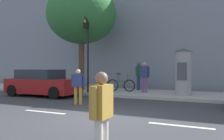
{
  "coord_description": "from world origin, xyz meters",
  "views": [
    {
      "loc": [
        3.72,
        -6.98,
        1.62
      ],
      "look_at": [
        -0.68,
        2.0,
        1.5
      ],
      "focal_mm": 40.02,
      "sensor_mm": 36.0,
      "label": 1
    }
  ],
  "objects_px": {
    "traffic_light": "(87,41)",
    "street_tree": "(81,14)",
    "parked_car_dark": "(43,83)",
    "pedestrian_in_dark_shirt": "(145,75)",
    "pedestrian_with_backpack": "(139,73)",
    "pedestrian_in_light_jacket": "(78,84)",
    "pedestrian_near_pole": "(101,111)",
    "bicycle_leaning": "(121,85)",
    "poster_column": "(183,71)"
  },
  "relations": [
    {
      "from": "street_tree",
      "to": "parked_car_dark",
      "type": "height_order",
      "value": "street_tree"
    },
    {
      "from": "poster_column",
      "to": "street_tree",
      "type": "xyz_separation_m",
      "value": [
        -6.5,
        0.27,
        3.62
      ]
    },
    {
      "from": "bicycle_leaning",
      "to": "parked_car_dark",
      "type": "bearing_deg",
      "value": -139.18
    },
    {
      "from": "pedestrian_in_light_jacket",
      "to": "poster_column",
      "type": "bearing_deg",
      "value": 49.29
    },
    {
      "from": "pedestrian_near_pole",
      "to": "pedestrian_in_light_jacket",
      "type": "bearing_deg",
      "value": 127.09
    },
    {
      "from": "pedestrian_near_pole",
      "to": "pedestrian_with_backpack",
      "type": "bearing_deg",
      "value": 107.08
    },
    {
      "from": "pedestrian_in_light_jacket",
      "to": "street_tree",
      "type": "bearing_deg",
      "value": 121.47
    },
    {
      "from": "poster_column",
      "to": "pedestrian_in_dark_shirt",
      "type": "xyz_separation_m",
      "value": [
        -2.27,
        0.43,
        -0.23
      ]
    },
    {
      "from": "street_tree",
      "to": "pedestrian_in_light_jacket",
      "type": "xyz_separation_m",
      "value": [
        2.8,
        -4.57,
        -4.14
      ]
    },
    {
      "from": "pedestrian_near_pole",
      "to": "bicycle_leaning",
      "type": "distance_m",
      "value": 11.07
    },
    {
      "from": "pedestrian_near_pole",
      "to": "street_tree",
      "type": "bearing_deg",
      "value": 124.62
    },
    {
      "from": "street_tree",
      "to": "pedestrian_with_backpack",
      "type": "bearing_deg",
      "value": 24.3
    },
    {
      "from": "pedestrian_in_light_jacket",
      "to": "pedestrian_in_dark_shirt",
      "type": "relative_size",
      "value": 0.87
    },
    {
      "from": "pedestrian_in_light_jacket",
      "to": "bicycle_leaning",
      "type": "xyz_separation_m",
      "value": [
        -0.09,
        4.77,
        -0.35
      ]
    },
    {
      "from": "poster_column",
      "to": "traffic_light",
      "type": "bearing_deg",
      "value": -167.66
    },
    {
      "from": "pedestrian_in_light_jacket",
      "to": "pedestrian_near_pole",
      "type": "xyz_separation_m",
      "value": [
        4.13,
        -5.46,
        0.0
      ]
    },
    {
      "from": "traffic_light",
      "to": "pedestrian_near_pole",
      "type": "xyz_separation_m",
      "value": [
        5.64,
        -8.62,
        -2.23
      ]
    },
    {
      "from": "pedestrian_in_light_jacket",
      "to": "pedestrian_in_dark_shirt",
      "type": "distance_m",
      "value": 4.95
    },
    {
      "from": "poster_column",
      "to": "pedestrian_with_backpack",
      "type": "bearing_deg",
      "value": 150.06
    },
    {
      "from": "street_tree",
      "to": "pedestrian_in_light_jacket",
      "type": "distance_m",
      "value": 6.77
    },
    {
      "from": "traffic_light",
      "to": "poster_column",
      "type": "bearing_deg",
      "value": 12.34
    },
    {
      "from": "traffic_light",
      "to": "pedestrian_with_backpack",
      "type": "relative_size",
      "value": 2.46
    },
    {
      "from": "poster_column",
      "to": "pedestrian_in_light_jacket",
      "type": "relative_size",
      "value": 1.63
    },
    {
      "from": "pedestrian_in_dark_shirt",
      "to": "bicycle_leaning",
      "type": "distance_m",
      "value": 1.65
    },
    {
      "from": "pedestrian_in_light_jacket",
      "to": "pedestrian_with_backpack",
      "type": "distance_m",
      "value": 6.13
    },
    {
      "from": "pedestrian_in_light_jacket",
      "to": "bicycle_leaning",
      "type": "height_order",
      "value": "pedestrian_in_light_jacket"
    },
    {
      "from": "poster_column",
      "to": "pedestrian_with_backpack",
      "type": "distance_m",
      "value": 3.61
    },
    {
      "from": "pedestrian_near_pole",
      "to": "bicycle_leaning",
      "type": "xyz_separation_m",
      "value": [
        -4.22,
        10.23,
        -0.35
      ]
    },
    {
      "from": "traffic_light",
      "to": "bicycle_leaning",
      "type": "xyz_separation_m",
      "value": [
        1.42,
        1.61,
        -2.58
      ]
    },
    {
      "from": "parked_car_dark",
      "to": "bicycle_leaning",
      "type": "bearing_deg",
      "value": 40.82
    },
    {
      "from": "parked_car_dark",
      "to": "poster_column",
      "type": "bearing_deg",
      "value": 19.21
    },
    {
      "from": "street_tree",
      "to": "bicycle_leaning",
      "type": "height_order",
      "value": "street_tree"
    },
    {
      "from": "traffic_light",
      "to": "bicycle_leaning",
      "type": "height_order",
      "value": "traffic_light"
    },
    {
      "from": "pedestrian_with_backpack",
      "to": "parked_car_dark",
      "type": "bearing_deg",
      "value": -133.74
    },
    {
      "from": "pedestrian_in_dark_shirt",
      "to": "pedestrian_near_pole",
      "type": "bearing_deg",
      "value": -75.16
    },
    {
      "from": "pedestrian_near_pole",
      "to": "parked_car_dark",
      "type": "xyz_separation_m",
      "value": [
        -7.69,
        7.23,
        -0.17
      ]
    },
    {
      "from": "poster_column",
      "to": "pedestrian_with_backpack",
      "type": "xyz_separation_m",
      "value": [
        -3.12,
        1.8,
        -0.19
      ]
    },
    {
      "from": "poster_column",
      "to": "pedestrian_in_dark_shirt",
      "type": "distance_m",
      "value": 2.32
    },
    {
      "from": "street_tree",
      "to": "pedestrian_near_pole",
      "type": "distance_m",
      "value": 12.88
    },
    {
      "from": "traffic_light",
      "to": "street_tree",
      "type": "height_order",
      "value": "street_tree"
    },
    {
      "from": "bicycle_leaning",
      "to": "pedestrian_with_backpack",
      "type": "bearing_deg",
      "value": 63.29
    },
    {
      "from": "traffic_light",
      "to": "parked_car_dark",
      "type": "height_order",
      "value": "traffic_light"
    },
    {
      "from": "poster_column",
      "to": "bicycle_leaning",
      "type": "height_order",
      "value": "poster_column"
    },
    {
      "from": "pedestrian_in_dark_shirt",
      "to": "pedestrian_with_backpack",
      "type": "bearing_deg",
      "value": 121.86
    },
    {
      "from": "street_tree",
      "to": "poster_column",
      "type": "bearing_deg",
      "value": -2.4
    },
    {
      "from": "bicycle_leaning",
      "to": "poster_column",
      "type": "bearing_deg",
      "value": -7.09
    },
    {
      "from": "pedestrian_in_light_jacket",
      "to": "pedestrian_in_dark_shirt",
      "type": "height_order",
      "value": "pedestrian_in_dark_shirt"
    },
    {
      "from": "parked_car_dark",
      "to": "pedestrian_in_dark_shirt",
      "type": "bearing_deg",
      "value": 30.67
    },
    {
      "from": "traffic_light",
      "to": "pedestrian_with_backpack",
      "type": "height_order",
      "value": "traffic_light"
    },
    {
      "from": "traffic_light",
      "to": "pedestrian_in_light_jacket",
      "type": "bearing_deg",
      "value": -64.48
    }
  ]
}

